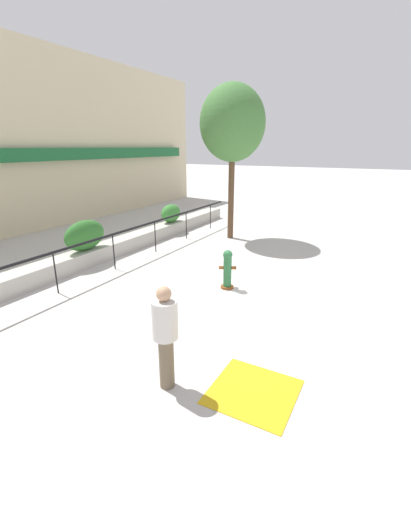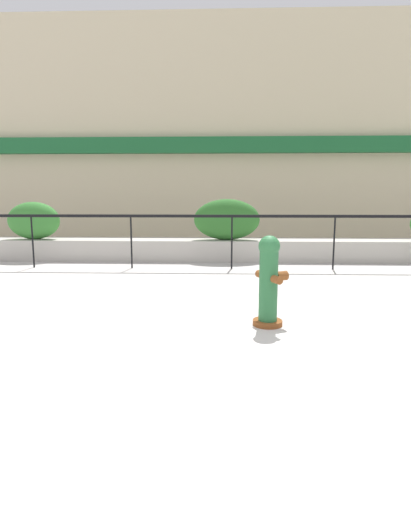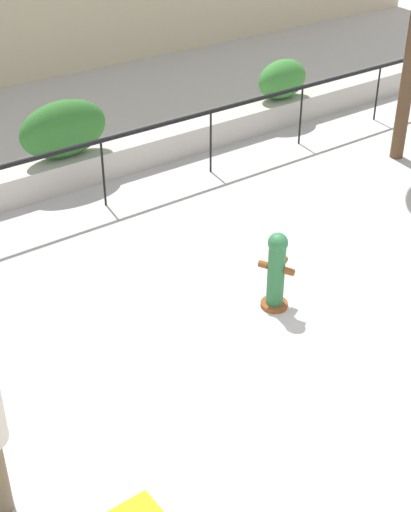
{
  "view_description": "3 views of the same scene",
  "coord_description": "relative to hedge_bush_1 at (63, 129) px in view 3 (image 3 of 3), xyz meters",
  "views": [
    {
      "loc": [
        -7.55,
        -2.5,
        3.69
      ],
      "look_at": [
        0.33,
        1.82,
        0.81
      ],
      "focal_mm": 24.0,
      "sensor_mm": 36.0,
      "label": 1
    },
    {
      "loc": [
        -0.26,
        -3.5,
        1.53
      ],
      "look_at": [
        -0.47,
        2.27,
        0.66
      ],
      "focal_mm": 28.0,
      "sensor_mm": 36.0,
      "label": 2
    },
    {
      "loc": [
        -4.88,
        -4.33,
        5.39
      ],
      "look_at": [
        -0.4,
        1.65,
        0.78
      ],
      "focal_mm": 50.0,
      "sensor_mm": 36.0,
      "label": 3
    }
  ],
  "objects": [
    {
      "name": "ground_plane",
      "position": [
        0.09,
        -6.0,
        -0.98
      ],
      "size": [
        120.0,
        120.0,
        0.0
      ],
      "primitive_type": "plane",
      "color": "#BCB7B2"
    },
    {
      "name": "planter_wall_low",
      "position": [
        0.09,
        0.0,
        -0.73
      ],
      "size": [
        18.0,
        0.7,
        0.5
      ],
      "primitive_type": "cube",
      "color": "#B7B2A8",
      "rests_on": "ground"
    },
    {
      "name": "fence_railing_segment",
      "position": [
        0.09,
        -1.1,
        0.03
      ],
      "size": [
        15.0,
        0.05,
        1.15
      ],
      "color": "black",
      "rests_on": "ground"
    },
    {
      "name": "hedge_bush_1",
      "position": [
        0.0,
        0.0,
        0.0
      ],
      "size": [
        1.56,
        0.6,
        0.97
      ],
      "primitive_type": "ellipsoid",
      "color": "#2D6B28",
      "rests_on": "planter_wall_low"
    },
    {
      "name": "hedge_bush_2",
      "position": [
        4.88,
        0.0,
        -0.09
      ],
      "size": [
        1.15,
        0.63,
        0.79
      ],
      "primitive_type": "ellipsoid",
      "color": "#387F33",
      "rests_on": "planter_wall_low"
    },
    {
      "name": "fire_hydrant",
      "position": [
        0.41,
        -4.86,
        -0.43
      ],
      "size": [
        0.48,
        0.47,
        1.08
      ],
      "color": "brown",
      "rests_on": "ground"
    }
  ]
}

